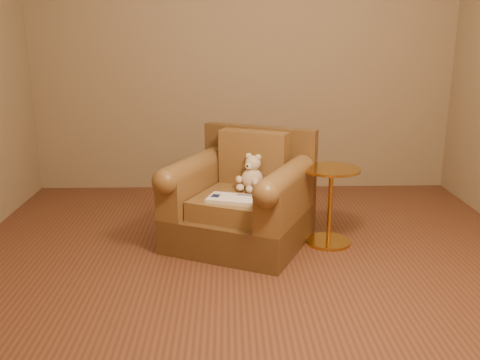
{
  "coord_description": "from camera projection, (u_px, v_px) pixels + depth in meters",
  "views": [
    {
      "loc": [
        -0.16,
        -3.13,
        1.49
      ],
      "look_at": [
        -0.07,
        0.48,
        0.49
      ],
      "focal_mm": 40.0,
      "sensor_mm": 36.0,
      "label": 1
    }
  ],
  "objects": [
    {
      "name": "armchair",
      "position": [
        242.0,
        201.0,
        3.87
      ],
      "size": [
        1.17,
        1.14,
        0.8
      ],
      "rotation": [
        0.0,
        0.0,
        -0.43
      ],
      "color": "#553A1C",
      "rests_on": "floor"
    },
    {
      "name": "floor",
      "position": [
        252.0,
        274.0,
        3.42
      ],
      "size": [
        4.0,
        4.0,
        0.0
      ],
      "primitive_type": "plane",
      "color": "brown",
      "rests_on": "ground"
    },
    {
      "name": "guidebook",
      "position": [
        233.0,
        199.0,
        3.63
      ],
      "size": [
        0.38,
        0.29,
        0.03
      ],
      "rotation": [
        0.0,
        0.0,
        -0.29
      ],
      "color": "beige",
      "rests_on": "armchair"
    },
    {
      "name": "teddy_bear",
      "position": [
        251.0,
        176.0,
        3.87
      ],
      "size": [
        0.2,
        0.22,
        0.27
      ],
      "rotation": [
        0.0,
        0.0,
        -0.63
      ],
      "color": "beige",
      "rests_on": "armchair"
    },
    {
      "name": "side_table",
      "position": [
        330.0,
        203.0,
        3.83
      ],
      "size": [
        0.41,
        0.41,
        0.57
      ],
      "color": "gold",
      "rests_on": "floor"
    }
  ]
}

